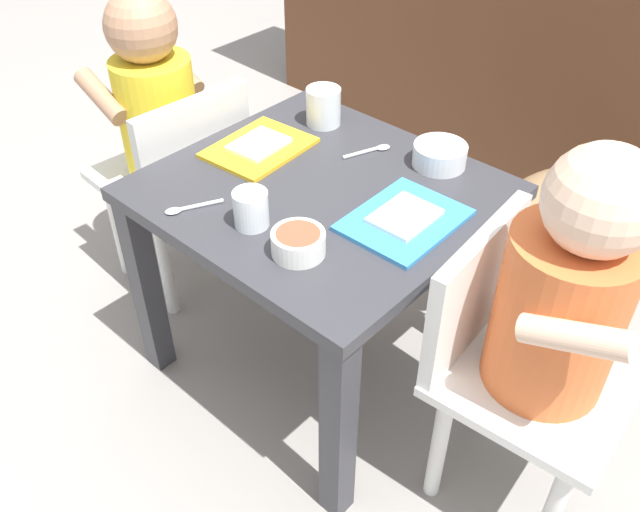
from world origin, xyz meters
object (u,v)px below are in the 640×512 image
(seated_child_right, at_px, (555,305))
(spoon_by_left_tray, at_px, (371,150))
(dog, at_px, (537,217))
(food_tray_left, at_px, (259,147))
(spoon_by_right_tray, at_px, (188,208))
(dining_table, at_px, (320,224))
(seated_child_left, at_px, (161,116))
(cereal_bowl_right_side, at_px, (298,242))
(water_cup_right, at_px, (251,211))
(veggie_bowl_far, at_px, (440,154))
(food_tray_right, at_px, (404,219))
(water_cup_left, at_px, (323,109))

(seated_child_right, xyz_separation_m, spoon_by_left_tray, (-0.45, 0.14, 0.01))
(spoon_by_left_tray, bearing_deg, dog, 60.13)
(food_tray_left, height_order, spoon_by_right_tray, food_tray_left)
(dining_table, relative_size, seated_child_left, 0.82)
(spoon_by_right_tray, bearing_deg, food_tray_left, 104.07)
(seated_child_left, xyz_separation_m, seated_child_right, (0.89, 0.02, 0.01))
(food_tray_left, height_order, cereal_bowl_right_side, cereal_bowl_right_side)
(cereal_bowl_right_side, distance_m, spoon_by_right_tray, 0.22)
(food_tray_left, height_order, water_cup_right, water_cup_right)
(seated_child_right, distance_m, veggie_bowl_far, 0.38)
(water_cup_right, bearing_deg, seated_child_left, 161.71)
(cereal_bowl_right_side, relative_size, veggie_bowl_far, 0.86)
(water_cup_right, bearing_deg, spoon_by_left_tray, 90.68)
(food_tray_right, distance_m, spoon_by_left_tray, 0.23)
(water_cup_right, bearing_deg, seated_child_right, 20.32)
(dog, bearing_deg, food_tray_right, -92.81)
(seated_child_right, bearing_deg, dog, 116.29)
(dining_table, distance_m, spoon_by_right_tray, 0.25)
(food_tray_left, relative_size, water_cup_left, 2.68)
(water_cup_left, distance_m, water_cup_right, 0.36)
(seated_child_left, height_order, seated_child_right, seated_child_right)
(water_cup_right, bearing_deg, cereal_bowl_right_side, -1.04)
(seated_child_right, height_order, dog, seated_child_right)
(cereal_bowl_right_side, bearing_deg, spoon_by_left_tray, 109.43)
(seated_child_left, relative_size, food_tray_right, 3.49)
(dog, height_order, food_tray_right, food_tray_right)
(food_tray_right, relative_size, water_cup_right, 3.19)
(food_tray_right, height_order, cereal_bowl_right_side, cereal_bowl_right_side)
(water_cup_right, bearing_deg, food_tray_left, 133.70)
(water_cup_left, relative_size, spoon_by_left_tray, 0.77)
(dog, bearing_deg, spoon_by_right_tray, -113.71)
(cereal_bowl_right_side, bearing_deg, food_tray_left, 147.29)
(spoon_by_right_tray, bearing_deg, spoon_by_left_tray, 73.21)
(food_tray_left, distance_m, veggie_bowl_far, 0.34)
(spoon_by_left_tray, bearing_deg, veggie_bowl_far, 20.85)
(water_cup_left, bearing_deg, cereal_bowl_right_side, -53.05)
(veggie_bowl_far, bearing_deg, spoon_by_left_tray, -159.15)
(dining_table, xyz_separation_m, veggie_bowl_far, (0.11, 0.20, 0.10))
(dog, height_order, water_cup_left, water_cup_left)
(seated_child_right, height_order, veggie_bowl_far, seated_child_right)
(seated_child_right, xyz_separation_m, water_cup_right, (-0.45, -0.17, 0.04))
(dog, distance_m, spoon_by_right_tray, 0.82)
(seated_child_left, height_order, cereal_bowl_right_side, seated_child_left)
(seated_child_right, relative_size, cereal_bowl_right_side, 8.34)
(seated_child_left, distance_m, water_cup_right, 0.46)
(dining_table, xyz_separation_m, spoon_by_right_tray, (-0.12, -0.20, 0.08))
(food_tray_left, relative_size, water_cup_right, 3.23)
(food_tray_right, bearing_deg, spoon_by_left_tray, 142.78)
(food_tray_right, xyz_separation_m, cereal_bowl_right_side, (-0.07, -0.17, 0.01))
(food_tray_right, bearing_deg, water_cup_left, 153.76)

